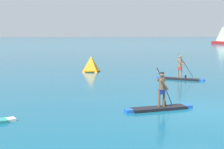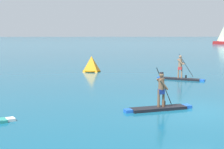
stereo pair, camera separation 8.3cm
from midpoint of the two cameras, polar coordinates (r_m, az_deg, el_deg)
ground at (r=15.12m, az=13.95°, el=-6.08°), size 440.00×440.00×0.00m
paddleboarder_mid_center at (r=14.93m, az=8.38°, el=-4.84°), size 3.20×1.29×1.88m
paddleboarder_far_right at (r=24.50m, az=11.89°, el=-0.07°), size 3.24×1.98×1.84m
race_marker_buoy at (r=28.96m, az=-3.48°, el=1.72°), size 1.83×1.83×1.36m
sailboat_right_horizon at (r=98.31m, az=18.75°, el=5.42°), size 4.81×5.96×5.99m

